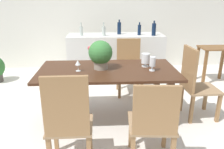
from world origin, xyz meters
TOP-DOWN VIEW (x-y plane):
  - ground_plane at (0.00, 0.00)m, footprint 7.04×7.04m
  - back_wall at (0.00, 2.60)m, footprint 6.40×0.10m
  - dining_table at (0.00, -0.03)m, footprint 1.87×0.97m
  - chair_near_right at (0.41, -1.03)m, footprint 0.50×0.51m
  - chair_near_left at (-0.42, -1.02)m, footprint 0.46×0.43m
  - chair_foot_end at (1.22, -0.03)m, footprint 0.48×0.47m
  - chair_far_right at (0.42, 0.97)m, footprint 0.46×0.47m
  - flower_centerpiece at (-0.09, -0.00)m, footprint 0.33×0.32m
  - crystal_vase_left at (0.59, -0.13)m, footprint 0.08×0.08m
  - crystal_vase_center_near at (0.53, 0.07)m, footprint 0.12×0.12m
  - wine_glass at (-0.39, -0.09)m, footprint 0.07×0.07m
  - kitchen_counter at (0.22, 1.62)m, footprint 1.93×0.62m
  - wine_bottle_tall at (-0.46, 1.55)m, footprint 0.07×0.07m
  - wine_bottle_green at (-0.02, 1.49)m, footprint 0.07×0.07m
  - wine_bottle_clear at (0.69, 1.57)m, footprint 0.07×0.07m
  - wine_bottle_amber at (0.30, 1.69)m, footprint 0.08×0.08m
  - wine_bottle_dark at (0.96, 1.48)m, footprint 0.08×0.08m
  - side_table at (2.20, 1.34)m, footprint 0.62×0.46m

SIDE VIEW (x-z plane):
  - ground_plane at x=0.00m, z-range 0.00..0.00m
  - kitchen_counter at x=0.22m, z-range 0.00..0.95m
  - chair_near_right at x=0.41m, z-range 0.05..0.99m
  - chair_far_right at x=0.42m, z-range 0.05..1.02m
  - side_table at x=2.20m, z-range 0.17..0.91m
  - chair_foot_end at x=1.22m, z-range 0.04..1.08m
  - chair_near_left at x=-0.42m, z-range 0.04..1.09m
  - dining_table at x=0.00m, z-range 0.27..1.02m
  - wine_glass at x=-0.39m, z-range 0.79..0.93m
  - crystal_vase_center_near at x=0.53m, z-range 0.77..0.96m
  - crystal_vase_left at x=0.59m, z-range 0.77..0.96m
  - flower_centerpiece at x=-0.09m, z-range 0.77..1.16m
  - wine_bottle_tall at x=-0.46m, z-range 0.92..1.17m
  - wine_bottle_green at x=-0.02m, z-range 0.92..1.18m
  - wine_bottle_clear at x=0.69m, z-range 0.93..1.19m
  - wine_bottle_dark at x=0.96m, z-range 0.93..1.22m
  - wine_bottle_amber at x=0.30m, z-range 0.93..1.22m
  - back_wall at x=0.00m, z-range 0.00..2.60m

